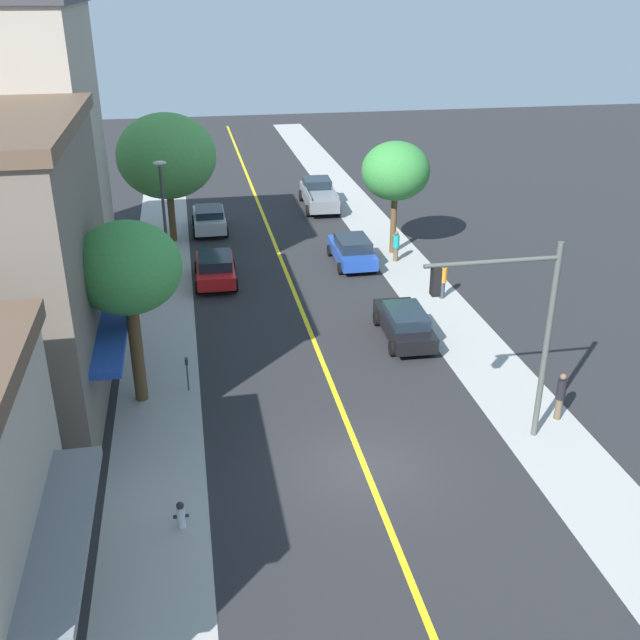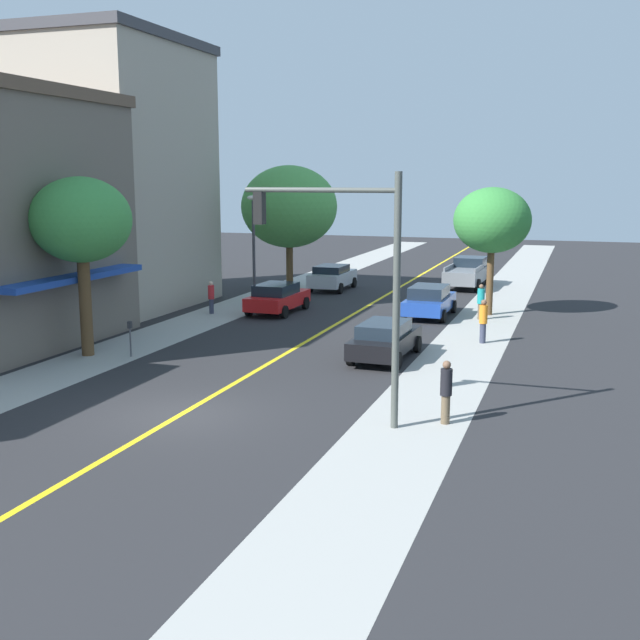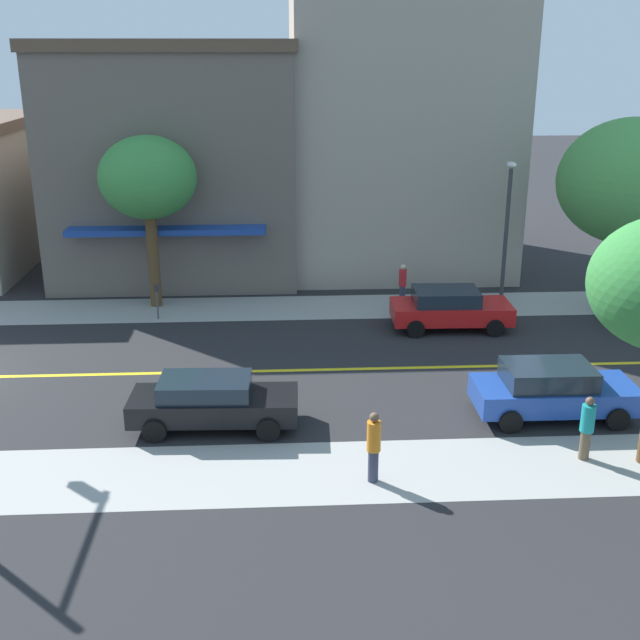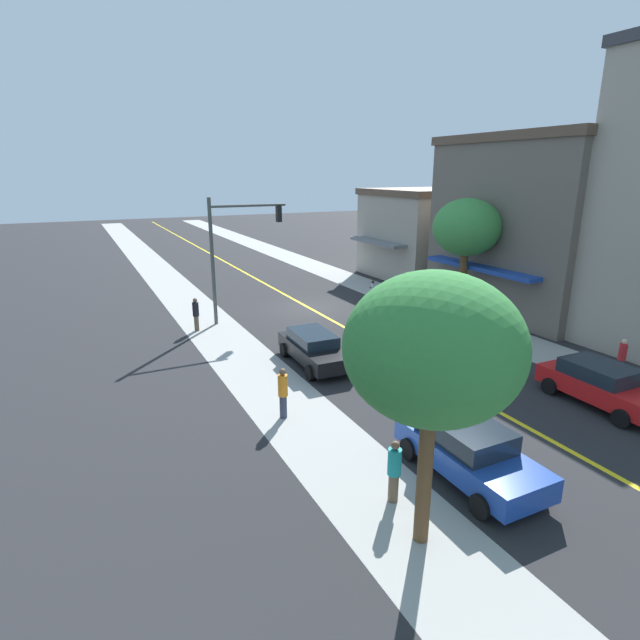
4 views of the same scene
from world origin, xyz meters
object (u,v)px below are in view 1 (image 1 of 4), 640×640
object	(u,v)px
fire_hydrant	(181,515)
black_sedan_right_curb	(405,323)
pedestrian_orange_shirt	(443,279)
street_tree_left_near	(127,269)
silver_sedan_left_curb	(209,219)
grey_pickup_truck	(319,194)
street_tree_right_corner	(396,171)
street_lamp	(163,202)
red_sedan_left_curb	(215,268)
street_tree_left_far	(167,156)
pedestrian_black_shirt	(561,395)
pedestrian_teal_shirt	(396,245)
pedestrian_red_shirt	(154,279)
blue_sedan_right_curb	(352,250)
traffic_light_mast	(514,317)
parking_meter	(187,369)

from	to	relation	value
fire_hydrant	black_sedan_right_curb	distance (m)	14.31
pedestrian_orange_shirt	street_tree_left_near	bearing A→B (deg)	18.11
silver_sedan_left_curb	black_sedan_right_curb	bearing A→B (deg)	-155.77
black_sedan_right_curb	grey_pickup_truck	xyz separation A→B (m)	(0.12, 21.04, 0.15)
street_tree_right_corner	pedestrian_orange_shirt	size ratio (longest dim) A/B	3.47
street_lamp	red_sedan_left_curb	size ratio (longest dim) A/B	1.31
silver_sedan_left_curb	pedestrian_orange_shirt	xyz separation A→B (m)	(10.70, -12.90, 0.17)
street_tree_left_far	black_sedan_right_curb	size ratio (longest dim) A/B	1.61
pedestrian_black_shirt	street_tree_right_corner	bearing A→B (deg)	-28.64
street_tree_left_far	red_sedan_left_curb	world-z (taller)	street_tree_left_far
grey_pickup_truck	pedestrian_orange_shirt	distance (m)	17.22
black_sedan_right_curb	pedestrian_teal_shirt	bearing A→B (deg)	-11.80
fire_hydrant	silver_sedan_left_curb	bearing A→B (deg)	85.59
street_tree_left_far	silver_sedan_left_curb	distance (m)	5.01
street_tree_right_corner	pedestrian_teal_shirt	world-z (taller)	street_tree_right_corner
fire_hydrant	street_lamp	bearing A→B (deg)	91.06
street_tree_right_corner	pedestrian_red_shirt	xyz separation A→B (m)	(-13.32, -4.13, -3.81)
street_tree_right_corner	pedestrian_black_shirt	distance (m)	18.65
street_lamp	pedestrian_teal_shirt	bearing A→B (deg)	-5.80
pedestrian_black_shirt	pedestrian_teal_shirt	bearing A→B (deg)	-27.61
fire_hydrant	grey_pickup_truck	xyz separation A→B (m)	(9.78, 31.58, 0.49)
red_sedan_left_curb	pedestrian_orange_shirt	distance (m)	11.58
pedestrian_orange_shirt	pedestrian_teal_shirt	xyz separation A→B (m)	(-0.79, 5.51, -0.06)
red_sedan_left_curb	pedestrian_red_shirt	distance (m)	3.33
street_tree_left_far	fire_hydrant	world-z (taller)	street_tree_left_far
black_sedan_right_curb	blue_sedan_right_curb	distance (m)	9.57
street_tree_right_corner	silver_sedan_left_curb	distance (m)	12.36
street_tree_right_corner	blue_sedan_right_curb	distance (m)	4.97
street_tree_left_far	red_sedan_left_curb	size ratio (longest dim) A/B	1.69
street_lamp	silver_sedan_left_curb	bearing A→B (deg)	67.63
street_tree_right_corner	traffic_light_mast	bearing A→B (deg)	-94.71
street_tree_right_corner	fire_hydrant	distance (m)	25.21
street_tree_right_corner	parking_meter	size ratio (longest dim) A/B	4.59
red_sedan_left_curb	grey_pickup_truck	size ratio (longest dim) A/B	0.75
silver_sedan_left_curb	traffic_light_mast	bearing A→B (deg)	-160.79
street_tree_left_far	pedestrian_orange_shirt	world-z (taller)	street_tree_left_far
parking_meter	silver_sedan_left_curb	distance (m)	19.85
street_tree_left_near	street_tree_right_corner	size ratio (longest dim) A/B	1.08
street_tree_left_far	pedestrian_black_shirt	distance (m)	26.66
black_sedan_right_curb	pedestrian_red_shirt	size ratio (longest dim) A/B	2.82
black_sedan_right_curb	pedestrian_orange_shirt	world-z (taller)	pedestrian_orange_shirt
grey_pickup_truck	pedestrian_teal_shirt	bearing A→B (deg)	-166.44
pedestrian_teal_shirt	street_lamp	bearing A→B (deg)	-115.27
traffic_light_mast	street_tree_right_corner	bearing A→B (deg)	-94.71
pedestrian_teal_shirt	street_tree_right_corner	bearing A→B (deg)	151.68
black_sedan_right_curb	silver_sedan_left_curb	bearing A→B (deg)	25.96
street_tree_left_near	fire_hydrant	size ratio (longest dim) A/B	7.93
pedestrian_red_shirt	street_tree_right_corner	bearing A→B (deg)	-139.86
fire_hydrant	street_tree_left_near	bearing A→B (deg)	100.29
black_sedan_right_curb	fire_hydrant	bearing A→B (deg)	139.49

